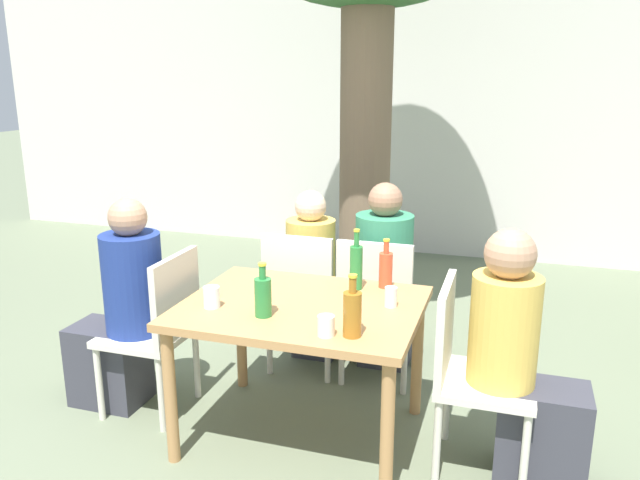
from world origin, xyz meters
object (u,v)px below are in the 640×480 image
at_px(patio_chair_3, 378,302).
at_px(person_seated_3, 386,286).
at_px(person_seated_2, 316,284).
at_px(green_bottle_0, 263,296).
at_px(patio_chair_0, 160,324).
at_px(soda_bottle_3, 386,269).
at_px(patio_chair_1, 468,366).
at_px(amber_bottle_1, 352,313).
at_px(green_bottle_2, 356,266).
at_px(drinking_glass_1, 212,297).
at_px(person_seated_0, 122,316).
at_px(person_seated_1, 522,371).
at_px(drinking_glass_0, 326,326).
at_px(dining_table_front, 302,320).
at_px(drinking_glass_2, 391,297).
at_px(patio_chair_2, 303,294).

relative_size(patio_chair_3, person_seated_3, 0.75).
bearing_deg(person_seated_3, person_seated_2, -1.29).
xyz_separation_m(person_seated_3, green_bottle_0, (-0.35, -1.13, 0.29)).
bearing_deg(patio_chair_0, soda_bottle_3, 107.73).
bearing_deg(patio_chair_1, patio_chair_3, 40.11).
distance_m(patio_chair_3, amber_bottle_1, 1.05).
distance_m(patio_chair_0, patio_chair_3, 1.26).
xyz_separation_m(patio_chair_0, green_bottle_2, (1.02, 0.30, 0.34)).
relative_size(patio_chair_3, person_seated_2, 0.80).
bearing_deg(drinking_glass_1, patio_chair_0, 157.08).
height_order(person_seated_0, person_seated_1, person_seated_0).
xyz_separation_m(patio_chair_0, drinking_glass_0, (1.05, -0.33, 0.26)).
distance_m(dining_table_front, green_bottle_2, 0.42).
height_order(person_seated_2, drinking_glass_2, person_seated_2).
height_order(green_bottle_0, amber_bottle_1, amber_bottle_1).
bearing_deg(patio_chair_3, dining_table_front, 71.34).
relative_size(patio_chair_1, soda_bottle_3, 3.44).
bearing_deg(green_bottle_0, person_seated_3, 72.73).
xyz_separation_m(patio_chair_0, person_seated_0, (-0.24, -0.00, 0.01)).
bearing_deg(patio_chair_2, person_seated_1, 151.78).
bearing_deg(patio_chair_3, patio_chair_0, 33.38).
height_order(patio_chair_1, person_seated_0, person_seated_0).
relative_size(patio_chair_1, drinking_glass_2, 9.26).
height_order(amber_bottle_1, drinking_glass_0, amber_bottle_1).
bearing_deg(dining_table_front, person_seated_0, -180.00).
distance_m(person_seated_3, drinking_glass_0, 1.28).
height_order(green_bottle_0, green_bottle_2, green_bottle_2).
xyz_separation_m(dining_table_front, green_bottle_0, (-0.12, -0.20, 0.19)).
distance_m(patio_chair_3, drinking_glass_2, 0.68).
distance_m(dining_table_front, patio_chair_0, 0.83).
relative_size(patio_chair_2, green_bottle_2, 2.81).
relative_size(green_bottle_0, soda_bottle_3, 0.98).
bearing_deg(person_seated_3, person_seated_1, 131.61).
relative_size(soda_bottle_3, drinking_glass_1, 2.55).
bearing_deg(patio_chair_0, patio_chair_3, 123.38).
relative_size(green_bottle_0, drinking_glass_0, 2.85).
relative_size(dining_table_front, patio_chair_0, 1.28).
relative_size(dining_table_front, person_seated_3, 0.97).
relative_size(patio_chair_0, patio_chair_2, 1.00).
relative_size(dining_table_front, green_bottle_2, 3.61).
height_order(person_seated_2, drinking_glass_0, person_seated_2).
distance_m(person_seated_1, drinking_glass_1, 1.49).
xyz_separation_m(patio_chair_2, drinking_glass_1, (-0.17, -0.87, 0.26)).
bearing_deg(patio_chair_2, patio_chair_0, 49.89).
bearing_deg(drinking_glass_0, patio_chair_0, 162.39).
xyz_separation_m(patio_chair_0, patio_chair_1, (1.63, 0.00, 0.00)).
distance_m(patio_chair_2, person_seated_0, 1.07).
height_order(person_seated_1, drinking_glass_0, person_seated_1).
height_order(amber_bottle_1, drinking_glass_2, amber_bottle_1).
distance_m(dining_table_front, drinking_glass_2, 0.46).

